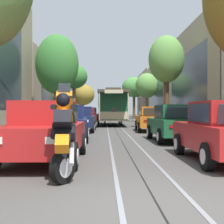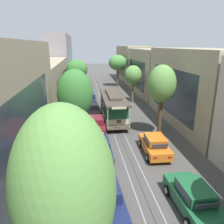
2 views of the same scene
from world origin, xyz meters
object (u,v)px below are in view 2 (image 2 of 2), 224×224
parked_car_black_fifth_left (92,110)px  parked_car_navy_sixth_left (90,99)px  parked_car_navy_second_left (106,198)px  pedestrian_crossing_far (55,156)px  parked_car_navy_mid_left (100,149)px  parked_car_maroon_fourth_left (96,125)px  street_tree_kerb_left_second (75,95)px  street_tree_kerb_left_mid (77,70)px  cable_car_trolley (113,106)px  street_tree_kerb_right_second (162,85)px  street_tree_kerb_right_mid (133,75)px  street_tree_kerb_right_fourth (118,63)px  pedestrian_on_left_pavement (70,115)px  street_tree_kerb_left_near (65,193)px  parked_car_green_second_right (193,197)px  parked_car_orange_mid_right (155,145)px  pedestrian_on_right_pavement (66,137)px  street_tree_kerb_left_fourth (79,68)px

parked_car_black_fifth_left → parked_car_navy_sixth_left: bearing=90.8°
parked_car_navy_second_left → pedestrian_crossing_far: 5.88m
parked_car_navy_mid_left → parked_car_navy_sixth_left: 17.31m
parked_car_maroon_fourth_left → pedestrian_crossing_far: 7.50m
parked_car_navy_sixth_left → street_tree_kerb_left_second: bearing=-96.7°
street_tree_kerb_left_mid → cable_car_trolley: street_tree_kerb_left_mid is taller
street_tree_kerb_right_second → street_tree_kerb_right_mid: (0.32, 13.71, -0.90)m
street_tree_kerb_left_second → street_tree_kerb_right_second: (8.12, 0.98, 0.53)m
street_tree_kerb_right_fourth → parked_car_navy_sixth_left: bearing=-114.4°
parked_car_maroon_fourth_left → cable_car_trolley: 4.49m
parked_car_navy_second_left → street_tree_kerb_right_fourth: size_ratio=0.65×
parked_car_navy_second_left → pedestrian_on_left_pavement: pedestrian_on_left_pavement is taller
street_tree_kerb_right_second → street_tree_kerb_right_fourth: (0.10, 27.79, -0.08)m
street_tree_kerb_left_near → street_tree_kerb_right_mid: street_tree_kerb_left_near is taller
parked_car_black_fifth_left → pedestrian_on_left_pavement: 3.57m
parked_car_green_second_right → parked_car_orange_mid_right: bearing=90.2°
cable_car_trolley → parked_car_orange_mid_right: bearing=-76.2°
street_tree_kerb_left_second → street_tree_kerb_left_mid: street_tree_kerb_left_second is taller
parked_car_black_fifth_left → street_tree_kerb_left_mid: (-1.91, 6.08, 4.39)m
parked_car_navy_sixth_left → street_tree_kerb_right_second: size_ratio=0.63×
street_tree_kerb_right_fourth → pedestrian_on_right_pavement: street_tree_kerb_right_fourth is taller
parked_car_navy_mid_left → parked_car_black_fifth_left: same height
pedestrian_on_right_pavement → street_tree_kerb_left_fourth: bearing=88.5°
parked_car_navy_mid_left → street_tree_kerb_right_second: 8.59m
parked_car_navy_second_left → street_tree_kerb_left_near: size_ratio=0.59×
street_tree_kerb_right_fourth → pedestrian_crossing_far: 34.41m
street_tree_kerb_right_second → pedestrian_on_left_pavement: 11.16m
parked_car_orange_mid_right → parked_car_navy_sixth_left: bearing=105.6°
parked_car_navy_second_left → parked_car_navy_mid_left: bearing=88.9°
parked_car_navy_second_left → parked_car_navy_sixth_left: (-0.05, 23.23, 0.00)m
street_tree_kerb_left_mid → street_tree_kerb_right_second: street_tree_kerb_right_second is taller
pedestrian_on_right_pavement → parked_car_navy_mid_left: bearing=-40.2°
parked_car_navy_mid_left → cable_car_trolley: bearing=76.1°
parked_car_orange_mid_right → street_tree_kerb_left_near: bearing=-118.7°
street_tree_kerb_left_mid → pedestrian_on_left_pavement: (-0.81, -8.37, -4.24)m
parked_car_black_fifth_left → street_tree_kerb_left_second: (-1.77, -8.25, 3.83)m
street_tree_kerb_left_near → pedestrian_on_left_pavement: 20.64m
parked_car_green_second_right → parked_car_navy_sixth_left: bearing=101.4°
parked_car_maroon_fourth_left → parked_car_orange_mid_right: size_ratio=1.00×
parked_car_maroon_fourth_left → street_tree_kerb_right_mid: (6.50, 12.01, 3.45)m
pedestrian_on_left_pavement → pedestrian_on_right_pavement: (0.03, -6.57, 0.03)m
street_tree_kerb_right_fourth → parked_car_navy_second_left: bearing=-99.8°
parked_car_orange_mid_right → pedestrian_on_left_pavement: 11.45m
parked_car_green_second_right → cable_car_trolley: (-2.29, 15.92, 0.86)m
street_tree_kerb_left_fourth → cable_car_trolley: 24.11m
parked_car_navy_mid_left → street_tree_kerb_left_fourth: 33.23m
parked_car_black_fifth_left → street_tree_kerb_right_mid: bearing=44.0°
street_tree_kerb_left_near → street_tree_kerb_right_fourth: street_tree_kerb_left_near is taller
parked_car_maroon_fourth_left → street_tree_kerb_left_near: street_tree_kerb_left_near is taller
pedestrian_on_left_pavement → cable_car_trolley: bearing=5.7°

